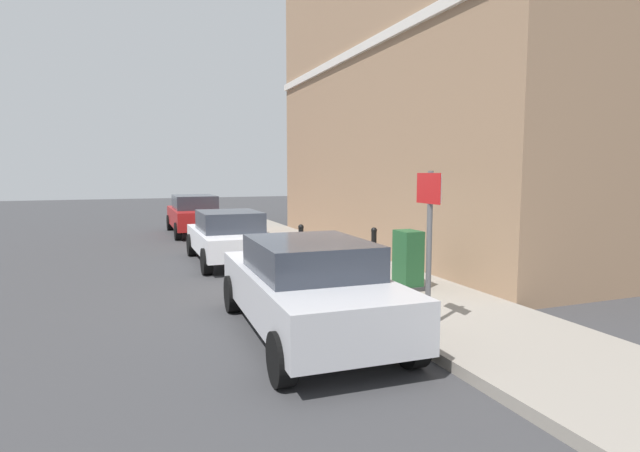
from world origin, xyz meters
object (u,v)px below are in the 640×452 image
bollard_near_cabinet (374,249)px  street_sign (429,226)px  car_silver (308,286)px  car_white (229,236)px  bollard_far_kerb (301,244)px  utility_cabinet (408,262)px  car_red (195,214)px

bollard_near_cabinet → street_sign: street_sign is taller
street_sign → car_silver: bearing=156.4°
car_white → bollard_far_kerb: size_ratio=3.86×
utility_cabinet → bollard_near_cabinet: utility_cabinet is taller
car_red → street_sign: 14.08m
car_white → utility_cabinet: car_white is taller
car_white → bollard_far_kerb: 2.46m
street_sign → car_red: bearing=96.6°
utility_cabinet → bollard_far_kerb: (-1.23, 2.88, 0.02)m
car_white → utility_cabinet: 5.57m
car_red → bollard_near_cabinet: bearing=-165.1°
car_red → bollard_far_kerb: (1.41, -8.82, -0.09)m
car_red → utility_cabinet: 11.99m
car_silver → car_white: 6.50m
bollard_near_cabinet → bollard_far_kerb: size_ratio=1.00×
car_red → utility_cabinet: car_red is taller
car_silver → bollard_far_kerb: size_ratio=4.24×
car_red → bollard_near_cabinet: size_ratio=4.28×
utility_cabinet → street_sign: 2.66m
car_silver → car_red: size_ratio=0.99×
utility_cabinet → car_silver: bearing=-149.5°
car_white → bollard_near_cabinet: bearing=-141.2°
utility_cabinet → bollard_far_kerb: bearing=113.1°
bollard_far_kerb → car_silver: bearing=-107.6°
bollard_far_kerb → car_white: bearing=122.9°
bollard_near_cabinet → street_sign: 4.18m
street_sign → utility_cabinet: bearing=65.7°
car_silver → car_white: (0.07, 6.50, -0.03)m
bollard_near_cabinet → bollard_far_kerb: bearing=137.3°
car_silver → utility_cabinet: car_silver is taller
utility_cabinet → car_red: bearing=102.7°
utility_cabinet → bollard_far_kerb: 3.13m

